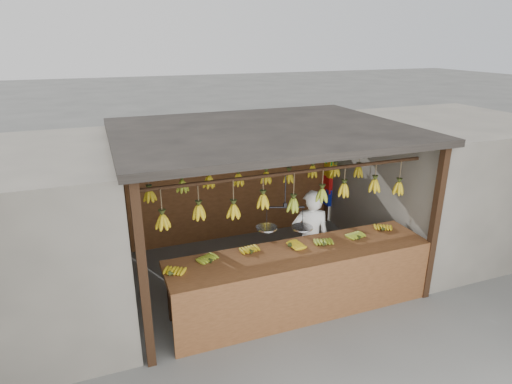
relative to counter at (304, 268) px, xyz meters
name	(u,v)px	position (x,y,z in m)	size (l,w,h in m)	color
ground	(262,272)	(-0.12, 1.23, -0.71)	(80.00, 80.00, 0.00)	#5B5B57
stall	(255,151)	(-0.12, 1.56, 1.26)	(4.30, 3.30, 2.40)	black
neighbor_left	(1,244)	(-3.72, 1.23, 0.44)	(3.00, 3.00, 2.30)	slate
neighbor_right	(445,181)	(3.48, 1.23, 0.44)	(3.00, 3.00, 2.30)	slate
counter	(304,268)	(0.00, 0.00, 0.00)	(3.75, 0.84, 0.96)	brown
hanging_bananas	(264,179)	(-0.11, 1.22, 0.91)	(3.64, 2.25, 0.39)	gold
balance_scale	(284,225)	(-0.20, 0.23, 0.57)	(0.73, 0.44, 0.77)	black
vendor	(310,239)	(0.41, 0.63, 0.07)	(0.57, 0.37, 1.56)	white
bag_bundles	(328,176)	(1.82, 2.58, 0.32)	(0.08, 0.26, 1.20)	#199926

